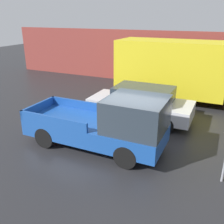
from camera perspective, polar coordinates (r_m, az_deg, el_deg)
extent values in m
plane|color=#232326|center=(9.43, 4.41, -8.45)|extent=(60.00, 60.00, 0.00)
cube|color=brown|center=(17.96, 15.96, 11.46)|extent=(28.00, 0.15, 3.69)
cube|color=#194799|center=(9.39, -4.03, -3.95)|extent=(5.23, 2.00, 0.64)
cube|color=#28333D|center=(8.43, 5.54, -0.51)|extent=(1.99, 1.88, 1.12)
cube|color=#194799|center=(10.52, -7.25, 1.67)|extent=(2.88, 0.10, 0.35)
cube|color=#194799|center=(9.08, -13.55, -2.02)|extent=(2.88, 0.10, 0.35)
cube|color=#194799|center=(10.60, -16.37, 1.11)|extent=(0.10, 2.00, 0.35)
cylinder|color=black|center=(9.67, 7.07, -5.12)|extent=(0.79, 0.26, 0.79)
cylinder|color=black|center=(8.20, 3.14, -10.15)|extent=(0.79, 0.26, 0.79)
cylinder|color=black|center=(10.98, -9.22, -1.92)|extent=(0.79, 0.26, 0.79)
cylinder|color=black|center=(9.71, -15.00, -5.61)|extent=(0.79, 0.26, 0.79)
cube|color=silver|center=(11.86, 6.44, 1.18)|extent=(4.80, 1.95, 0.68)
cube|color=#28333D|center=(11.61, 7.25, 4.14)|extent=(2.64, 1.72, 0.64)
cylinder|color=black|center=(12.42, 14.20, 0.15)|extent=(0.65, 0.22, 0.65)
cylinder|color=black|center=(10.83, 12.34, -2.89)|extent=(0.65, 0.22, 0.65)
cylinder|color=black|center=(13.22, 1.51, 2.11)|extent=(0.65, 0.22, 0.65)
cylinder|color=black|center=(11.74, -1.89, -0.45)|extent=(0.65, 0.22, 0.65)
cube|color=gold|center=(14.93, 13.31, 10.03)|extent=(6.06, 2.56, 2.92)
cylinder|color=black|center=(16.61, 9.57, 6.33)|extent=(0.93, 0.30, 0.93)
cylinder|color=black|center=(14.49, 7.08, 4.26)|extent=(0.93, 0.30, 0.93)
cube|color=red|center=(19.16, 1.64, 8.84)|extent=(0.45, 0.40, 1.08)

